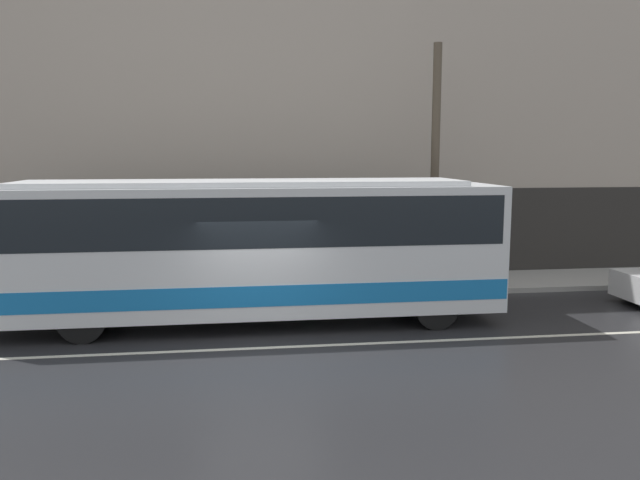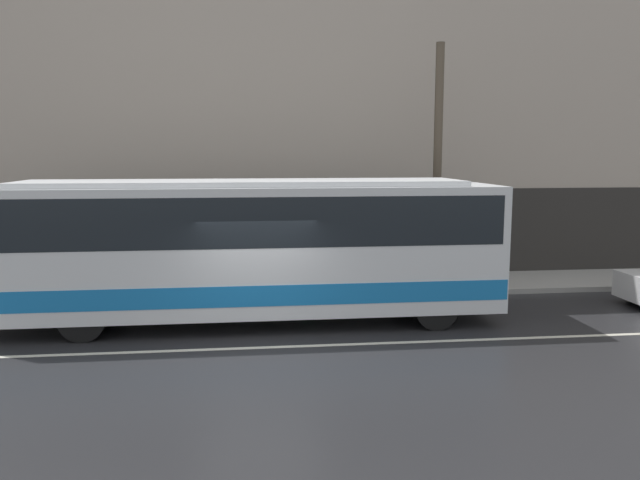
# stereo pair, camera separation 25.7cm
# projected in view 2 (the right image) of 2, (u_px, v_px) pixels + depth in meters

# --- Properties ---
(ground_plane) EXTENTS (60.00, 60.00, 0.00)m
(ground_plane) POSITION_uv_depth(u_px,v_px,m) (259.00, 348.00, 12.58)
(ground_plane) COLOR #262628
(sidewalk) EXTENTS (60.00, 2.61, 0.15)m
(sidewalk) POSITION_uv_depth(u_px,v_px,m) (255.00, 288.00, 17.79)
(sidewalk) COLOR #A09E99
(sidewalk) RESTS_ON ground_plane
(building_facade) EXTENTS (60.00, 0.35, 12.98)m
(building_facade) POSITION_uv_depth(u_px,v_px,m) (251.00, 72.00, 18.35)
(building_facade) COLOR #B7A899
(building_facade) RESTS_ON ground_plane
(lane_stripe) EXTENTS (54.00, 0.14, 0.01)m
(lane_stripe) POSITION_uv_depth(u_px,v_px,m) (259.00, 348.00, 12.58)
(lane_stripe) COLOR beige
(lane_stripe) RESTS_ON ground_plane
(transit_bus) EXTENTS (11.60, 2.53, 3.29)m
(transit_bus) POSITION_uv_depth(u_px,v_px,m) (245.00, 243.00, 14.24)
(transit_bus) COLOR white
(transit_bus) RESTS_ON ground_plane
(utility_pole_near) EXTENTS (0.24, 0.24, 6.73)m
(utility_pole_near) POSITION_uv_depth(u_px,v_px,m) (437.00, 167.00, 17.34)
(utility_pole_near) COLOR brown
(utility_pole_near) RESTS_ON sidewalk
(pedestrian_waiting) EXTENTS (0.36, 0.36, 1.55)m
(pedestrian_waiting) POSITION_uv_depth(u_px,v_px,m) (310.00, 264.00, 17.29)
(pedestrian_waiting) COLOR #1E5933
(pedestrian_waiting) RESTS_ON sidewalk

